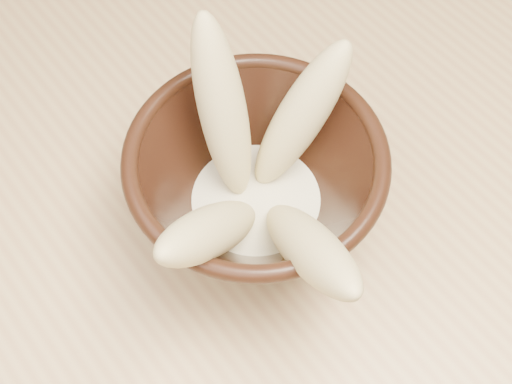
{
  "coord_description": "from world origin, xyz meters",
  "views": [
    {
      "loc": [
        -0.17,
        -0.3,
        1.24
      ],
      "look_at": [
        -0.01,
        -0.1,
        0.8
      ],
      "focal_mm": 50.0,
      "sensor_mm": 36.0,
      "label": 1
    }
  ],
  "objects": [
    {
      "name": "table",
      "position": [
        0.0,
        0.0,
        0.67
      ],
      "size": [
        1.2,
        0.8,
        0.75
      ],
      "color": "tan",
      "rests_on": "ground"
    },
    {
      "name": "bowl",
      "position": [
        -0.01,
        -0.1,
        0.81
      ],
      "size": [
        0.18,
        0.18,
        0.1
      ],
      "rotation": [
        0.0,
        0.0,
        -0.33
      ],
      "color": "black",
      "rests_on": "table"
    },
    {
      "name": "milk_puddle",
      "position": [
        -0.01,
        -0.1,
        0.78
      ],
      "size": [
        0.1,
        0.1,
        0.01
      ],
      "primitive_type": "cylinder",
      "color": "beige",
      "rests_on": "bowl"
    },
    {
      "name": "banana_left",
      "position": [
        -0.06,
        -0.12,
        0.84
      ],
      "size": [
        0.13,
        0.08,
        0.13
      ],
      "primitive_type": "ellipsoid",
      "rotation": [
        0.76,
        0.0,
        -1.19
      ],
      "color": "#D3BC7D",
      "rests_on": "bowl"
    },
    {
      "name": "banana_right",
      "position": [
        0.04,
        -0.09,
        0.84
      ],
      "size": [
        0.1,
        0.04,
        0.13
      ],
      "primitive_type": "ellipsoid",
      "rotation": [
        0.57,
        0.0,
        1.52
      ],
      "color": "#D3BC7D",
      "rests_on": "bowl"
    },
    {
      "name": "banana_upright",
      "position": [
        -0.0,
        -0.06,
        0.85
      ],
      "size": [
        0.06,
        0.1,
        0.14
      ],
      "primitive_type": "ellipsoid",
      "rotation": [
        0.44,
        0.0,
        2.84
      ],
      "color": "#D3BC7D",
      "rests_on": "bowl"
    },
    {
      "name": "banana_front",
      "position": [
        -0.02,
        -0.17,
        0.84
      ],
      "size": [
        0.07,
        0.14,
        0.13
      ],
      "primitive_type": "ellipsoid",
      "rotation": [
        0.85,
        0.0,
        -0.31
      ],
      "color": "#D3BC7D",
      "rests_on": "bowl"
    }
  ]
}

